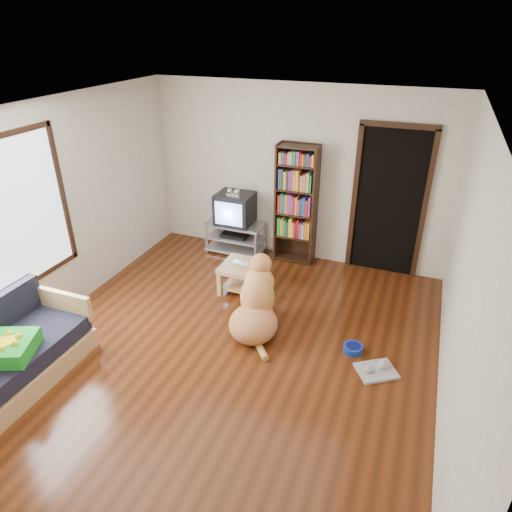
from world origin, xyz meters
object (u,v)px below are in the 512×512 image
(crt_tv, at_px, (236,208))
(sofa, at_px, (3,365))
(grey_rag, at_px, (376,371))
(laptop, at_px, (241,265))
(dog_bowl, at_px, (353,349))
(dog, at_px, (256,305))
(green_cushion, at_px, (8,348))
(coffee_table, at_px, (242,273))
(tv_stand, at_px, (236,236))
(bookshelf, at_px, (296,198))

(crt_tv, distance_m, sofa, 3.81)
(grey_rag, xyz_separation_m, crt_tv, (-2.53, 2.09, 0.73))
(laptop, bearing_deg, dog_bowl, -14.43)
(crt_tv, height_order, dog, crt_tv)
(green_cushion, height_order, coffee_table, green_cushion)
(laptop, height_order, tv_stand, tv_stand)
(green_cushion, distance_m, sofa, 0.27)
(bookshelf, bearing_deg, green_cushion, -115.92)
(bookshelf, bearing_deg, crt_tv, -175.68)
(grey_rag, height_order, bookshelf, bookshelf)
(green_cushion, bearing_deg, dog, 21.07)
(tv_stand, relative_size, crt_tv, 1.55)
(grey_rag, distance_m, sofa, 3.84)
(green_cushion, distance_m, bookshelf, 4.15)
(laptop, distance_m, crt_tv, 1.29)
(laptop, bearing_deg, sofa, -111.94)
(dog_bowl, distance_m, tv_stand, 2.89)
(sofa, bearing_deg, bookshelf, 62.68)
(green_cushion, relative_size, laptop, 1.69)
(crt_tv, bearing_deg, bookshelf, 4.32)
(crt_tv, xyz_separation_m, coffee_table, (0.56, -1.08, -0.46))
(green_cushion, relative_size, crt_tv, 0.83)
(tv_stand, bearing_deg, sofa, -105.02)
(bookshelf, distance_m, coffee_table, 1.41)
(grey_rag, distance_m, tv_stand, 3.28)
(laptop, height_order, dog_bowl, laptop)
(bookshelf, bearing_deg, grey_rag, -53.84)
(grey_rag, relative_size, bookshelf, 0.22)
(dog_bowl, relative_size, bookshelf, 0.12)
(dog_bowl, xyz_separation_m, coffee_table, (-1.67, 0.76, 0.24))
(grey_rag, bearing_deg, coffee_table, 152.85)
(dog, bearing_deg, bookshelf, 93.10)
(crt_tv, height_order, coffee_table, crt_tv)
(tv_stand, distance_m, dog, 2.09)
(dog_bowl, bearing_deg, coffee_table, 155.52)
(coffee_table, bearing_deg, grey_rag, -27.15)
(green_cushion, distance_m, crt_tv, 3.74)
(tv_stand, xyz_separation_m, dog, (1.05, -1.81, 0.07))
(laptop, xyz_separation_m, dog, (0.49, -0.72, -0.07))
(grey_rag, relative_size, tv_stand, 0.44)
(laptop, relative_size, bookshelf, 0.16)
(laptop, bearing_deg, dog, -46.35)
(tv_stand, xyz_separation_m, sofa, (-0.97, -3.63, -0.01))
(laptop, bearing_deg, coffee_table, 99.18)
(laptop, distance_m, dog, 0.87)
(dog_bowl, xyz_separation_m, crt_tv, (-2.23, 1.84, 0.70))
(laptop, bearing_deg, tv_stand, 126.41)
(tv_stand, relative_size, dog, 0.84)
(tv_stand, bearing_deg, dog, -59.77)
(crt_tv, bearing_deg, grey_rag, -39.57)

